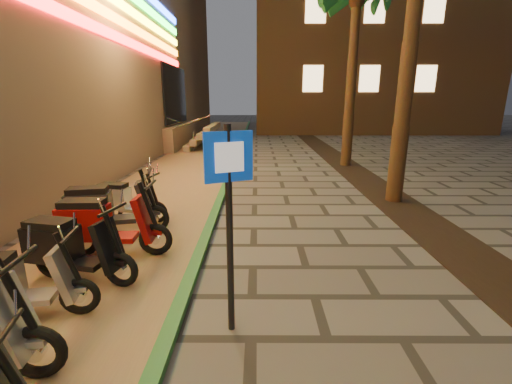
{
  "coord_description": "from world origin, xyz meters",
  "views": [
    {
      "loc": [
        0.07,
        -1.53,
        2.53
      ],
      "look_at": [
        0.05,
        3.41,
        1.2
      ],
      "focal_mm": 24.0,
      "sensor_mm": 36.0,
      "label": 1
    }
  ],
  "objects_px": {
    "scooter_10": "(106,209)",
    "scooter_7": "(11,284)",
    "scooter_8": "(68,248)",
    "pedestrian_sign": "(229,204)",
    "scooter_11": "(124,200)",
    "scooter_9": "(102,225)"
  },
  "relations": [
    {
      "from": "scooter_10",
      "to": "scooter_7",
      "type": "bearing_deg",
      "value": -102.83
    },
    {
      "from": "scooter_8",
      "to": "scooter_10",
      "type": "bearing_deg",
      "value": 108.24
    },
    {
      "from": "pedestrian_sign",
      "to": "scooter_11",
      "type": "distance_m",
      "value": 4.55
    },
    {
      "from": "scooter_11",
      "to": "scooter_9",
      "type": "bearing_deg",
      "value": -71.39
    },
    {
      "from": "scooter_7",
      "to": "scooter_8",
      "type": "height_order",
      "value": "scooter_8"
    },
    {
      "from": "scooter_7",
      "to": "scooter_11",
      "type": "bearing_deg",
      "value": 80.62
    },
    {
      "from": "scooter_9",
      "to": "scooter_11",
      "type": "distance_m",
      "value": 1.75
    },
    {
      "from": "scooter_10",
      "to": "scooter_11",
      "type": "xyz_separation_m",
      "value": [
        0.01,
        0.88,
        -0.09
      ]
    },
    {
      "from": "pedestrian_sign",
      "to": "scooter_9",
      "type": "height_order",
      "value": "pedestrian_sign"
    },
    {
      "from": "scooter_10",
      "to": "scooter_11",
      "type": "distance_m",
      "value": 0.88
    },
    {
      "from": "pedestrian_sign",
      "to": "scooter_9",
      "type": "bearing_deg",
      "value": 116.2
    },
    {
      "from": "scooter_8",
      "to": "scooter_10",
      "type": "height_order",
      "value": "scooter_10"
    },
    {
      "from": "scooter_7",
      "to": "scooter_8",
      "type": "xyz_separation_m",
      "value": [
        0.19,
        0.92,
        0.05
      ]
    },
    {
      "from": "scooter_10",
      "to": "pedestrian_sign",
      "type": "bearing_deg",
      "value": -59.71
    },
    {
      "from": "pedestrian_sign",
      "to": "scooter_10",
      "type": "relative_size",
      "value": 1.27
    },
    {
      "from": "pedestrian_sign",
      "to": "scooter_10",
      "type": "height_order",
      "value": "pedestrian_sign"
    },
    {
      "from": "scooter_10",
      "to": "scooter_11",
      "type": "bearing_deg",
      "value": 76.33
    },
    {
      "from": "scooter_7",
      "to": "scooter_11",
      "type": "relative_size",
      "value": 1.0
    },
    {
      "from": "scooter_11",
      "to": "pedestrian_sign",
      "type": "bearing_deg",
      "value": -45.7
    },
    {
      "from": "scooter_7",
      "to": "pedestrian_sign",
      "type": "bearing_deg",
      "value": -12.75
    },
    {
      "from": "scooter_7",
      "to": "scooter_10",
      "type": "distance_m",
      "value": 2.58
    },
    {
      "from": "pedestrian_sign",
      "to": "scooter_9",
      "type": "distance_m",
      "value": 3.1
    }
  ]
}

